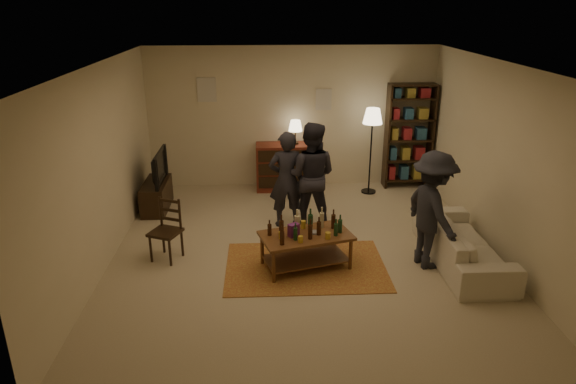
{
  "coord_description": "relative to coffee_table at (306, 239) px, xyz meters",
  "views": [
    {
      "loc": [
        -0.55,
        -6.71,
        3.49
      ],
      "look_at": [
        -0.22,
        0.1,
        0.92
      ],
      "focal_mm": 32.0,
      "sensor_mm": 36.0,
      "label": 1
    }
  ],
  "objects": [
    {
      "name": "person_by_sofa",
      "position": [
        1.7,
        -0.02,
        0.39
      ],
      "size": [
        0.85,
        1.18,
        1.64
      ],
      "primitive_type": "imported",
      "rotation": [
        0.0,
        0.0,
        1.82
      ],
      "color": "#222329",
      "rests_on": "ground"
    },
    {
      "name": "rug",
      "position": [
        0.0,
        -0.0,
        -0.43
      ],
      "size": [
        2.2,
        1.5,
        0.01
      ],
      "primitive_type": "cube",
      "color": "#983F21",
      "rests_on": "ground"
    },
    {
      "name": "floor_lamp",
      "position": [
        1.45,
        2.88,
        0.94
      ],
      "size": [
        0.36,
        0.36,
        1.63
      ],
      "color": "black",
      "rests_on": "ground"
    },
    {
      "name": "person_right",
      "position": [
        0.19,
        1.4,
        0.43
      ],
      "size": [
        0.99,
        0.86,
        1.72
      ],
      "primitive_type": "imported",
      "rotation": [
        0.0,
        0.0,
        2.86
      ],
      "color": "#24242B",
      "rests_on": "ground"
    },
    {
      "name": "dining_chair",
      "position": [
        -1.93,
        0.38,
        0.04
      ],
      "size": [
        0.51,
        0.51,
        0.9
      ],
      "rotation": [
        0.0,
        0.0,
        -0.41
      ],
      "color": "black",
      "rests_on": "ground"
    },
    {
      "name": "room_shell",
      "position": [
        -0.65,
        3.41,
        1.38
      ],
      "size": [
        6.0,
        6.0,
        6.0
      ],
      "color": "beige",
      "rests_on": "ground"
    },
    {
      "name": "floor",
      "position": [
        -0.0,
        0.43,
        -0.43
      ],
      "size": [
        6.0,
        6.0,
        0.0
      ],
      "primitive_type": "plane",
      "color": "#C6B793",
      "rests_on": "ground"
    },
    {
      "name": "person_left",
      "position": [
        -0.2,
        1.44,
        0.35
      ],
      "size": [
        0.61,
        0.44,
        1.57
      ],
      "primitive_type": "imported",
      "rotation": [
        0.0,
        0.0,
        3.26
      ],
      "color": "#222228",
      "rests_on": "ground"
    },
    {
      "name": "coffee_table",
      "position": [
        0.0,
        0.0,
        0.0
      ],
      "size": [
        1.35,
        0.97,
        0.84
      ],
      "rotation": [
        0.0,
        0.0,
        0.28
      ],
      "color": "brown",
      "rests_on": "ground"
    },
    {
      "name": "bookshelf",
      "position": [
        2.25,
        3.21,
        0.6
      ],
      "size": [
        0.9,
        0.34,
        2.02
      ],
      "color": "black",
      "rests_on": "ground"
    },
    {
      "name": "dresser",
      "position": [
        -0.19,
        3.14,
        0.04
      ],
      "size": [
        1.0,
        0.5,
        1.36
      ],
      "color": "brown",
      "rests_on": "ground"
    },
    {
      "name": "sofa",
      "position": [
        2.2,
        0.03,
        -0.13
      ],
      "size": [
        0.81,
        2.08,
        0.61
      ],
      "primitive_type": "imported",
      "rotation": [
        0.0,
        0.0,
        1.57
      ],
      "color": "beige",
      "rests_on": "ground"
    },
    {
      "name": "tv_stand",
      "position": [
        -2.45,
        2.23,
        -0.05
      ],
      "size": [
        0.4,
        1.0,
        1.06
      ],
      "color": "black",
      "rests_on": "ground"
    }
  ]
}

